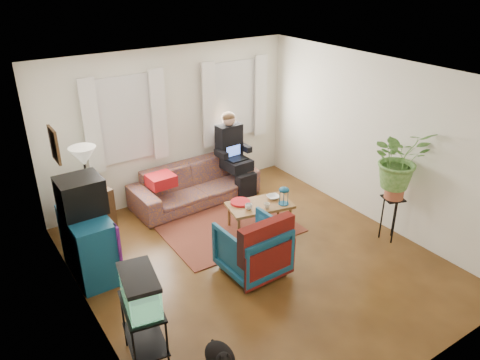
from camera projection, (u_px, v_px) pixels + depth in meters
floor at (256, 260)px, 6.59m from camera, size 4.50×5.00×0.01m
ceiling at (259, 77)px, 5.47m from camera, size 4.50×5.00×0.01m
wall_back at (171, 125)px, 7.90m from camera, size 4.50×0.01×2.60m
wall_front at (421, 276)px, 4.16m from camera, size 4.50×0.01×2.60m
wall_left at (83, 228)px, 4.90m from camera, size 0.01×5.00×2.60m
wall_right at (376, 142)px, 7.16m from camera, size 0.01×5.00×2.60m
window_left at (125, 119)px, 7.38m from camera, size 1.08×0.04×1.38m
window_right at (233, 100)px, 8.41m from camera, size 1.08×0.04×1.38m
curtains_left at (127, 121)px, 7.32m from camera, size 1.36×0.06×1.50m
curtains_right at (236, 101)px, 8.35m from camera, size 1.36×0.06×1.50m
picture_frame at (55, 145)px, 5.27m from camera, size 0.04×0.32×0.40m
area_rug at (227, 226)px, 7.41m from camera, size 2.03×1.64×0.01m
sofa at (195, 178)px, 8.03m from camera, size 2.24×0.95×0.86m
seated_person at (233, 156)px, 8.35m from camera, size 0.58×0.70×1.31m
side_table at (92, 212)px, 7.08m from camera, size 0.63×0.63×0.75m
table_lamp at (85, 170)px, 6.78m from camera, size 0.47×0.47×0.69m
dresser at (89, 245)px, 6.15m from camera, size 0.50×0.99×0.89m
crt_tv at (81, 195)px, 5.94m from camera, size 0.55×0.50×0.48m
aquarium_stand at (145, 333)px, 4.81m from camera, size 0.48×0.71×0.73m
aquarium at (140, 290)px, 4.57m from camera, size 0.43×0.64×0.38m
black_cat at (220, 355)px, 4.79m from camera, size 0.39×0.49×0.36m
armchair at (252, 246)px, 6.21m from camera, size 0.81×0.76×0.80m
serape_throw at (267, 246)px, 5.91m from camera, size 0.81×0.21×0.66m
coffee_table at (260, 215)px, 7.33m from camera, size 1.08×0.73×0.41m
cup_a at (249, 207)px, 7.07m from camera, size 0.13×0.13×0.09m
cup_b at (267, 206)px, 7.10m from camera, size 0.11×0.11×0.08m
bowl at (273, 197)px, 7.40m from camera, size 0.23×0.23×0.05m
snack_tray at (240, 202)px, 7.25m from camera, size 0.36×0.36×0.04m
birdcage at (284, 196)px, 7.18m from camera, size 0.19×0.19×0.29m
plant_stand at (390, 218)px, 6.96m from camera, size 0.38×0.38×0.70m
potted_plant at (398, 167)px, 6.60m from camera, size 0.99×0.92×0.89m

